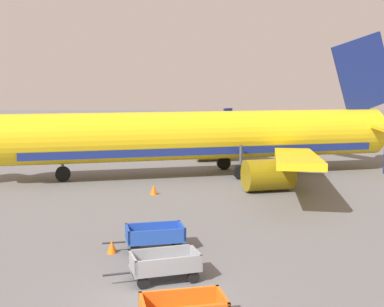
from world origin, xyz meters
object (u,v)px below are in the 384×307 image
(baggage_cart_third_in_row, at_px, (155,236))
(traffic_cone_mid_apron, at_px, (154,190))
(airplane, at_px, (214,136))
(baggage_cart_second_in_row, at_px, (165,265))
(traffic_cone_near_plane, at_px, (112,247))

(baggage_cart_third_in_row, bearing_deg, traffic_cone_mid_apron, 96.13)
(airplane, relative_size, traffic_cone_mid_apron, 56.88)
(baggage_cart_third_in_row, xyz_separation_m, traffic_cone_mid_apron, (-1.18, 11.02, -0.28))
(airplane, distance_m, baggage_cart_second_in_row, 21.96)
(baggage_cart_second_in_row, relative_size, baggage_cart_third_in_row, 0.99)
(baggage_cart_second_in_row, bearing_deg, traffic_cone_mid_apron, 97.44)
(airplane, relative_size, traffic_cone_near_plane, 64.94)
(baggage_cart_third_in_row, bearing_deg, baggage_cart_second_in_row, -78.46)
(baggage_cart_third_in_row, bearing_deg, traffic_cone_near_plane, -164.69)
(airplane, height_order, baggage_cart_third_in_row, airplane)
(traffic_cone_near_plane, bearing_deg, baggage_cart_second_in_row, -49.88)
(baggage_cart_second_in_row, distance_m, traffic_cone_mid_apron, 14.63)
(traffic_cone_mid_apron, bearing_deg, baggage_cart_third_in_row, -83.87)
(airplane, xyz_separation_m, baggage_cart_second_in_row, (-2.11, -21.73, -2.45))
(traffic_cone_mid_apron, bearing_deg, airplane, 61.00)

